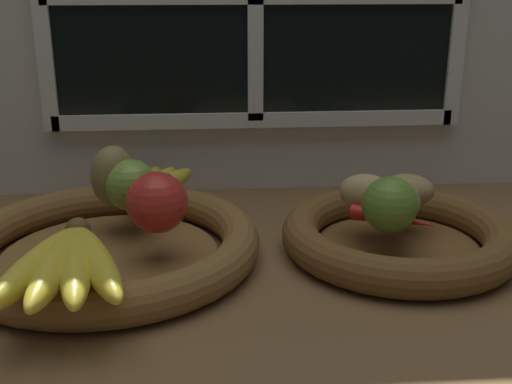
# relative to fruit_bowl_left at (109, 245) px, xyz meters

# --- Properties ---
(ground_plane) EXTENTS (1.40, 0.90, 0.03)m
(ground_plane) POSITION_rel_fruit_bowl_left_xyz_m (0.20, -0.01, -0.04)
(ground_plane) COLOR brown
(back_wall) EXTENTS (1.40, 0.05, 0.55)m
(back_wall) POSITION_rel_fruit_bowl_left_xyz_m (0.20, 0.28, 0.26)
(back_wall) COLOR silver
(back_wall) RESTS_ON ground_plane
(fruit_bowl_left) EXTENTS (0.38, 0.38, 0.05)m
(fruit_bowl_left) POSITION_rel_fruit_bowl_left_xyz_m (0.00, 0.00, 0.00)
(fruit_bowl_left) COLOR brown
(fruit_bowl_left) RESTS_ON ground_plane
(fruit_bowl_right) EXTENTS (0.30, 0.30, 0.05)m
(fruit_bowl_right) POSITION_rel_fruit_bowl_left_xyz_m (0.37, 0.00, 0.00)
(fruit_bowl_right) COLOR brown
(fruit_bowl_right) RESTS_ON ground_plane
(apple_red_right) EXTENTS (0.07, 0.07, 0.07)m
(apple_red_right) POSITION_rel_fruit_bowl_left_xyz_m (0.06, -0.02, 0.06)
(apple_red_right) COLOR red
(apple_red_right) RESTS_ON fruit_bowl_left
(apple_green_back) EXTENTS (0.07, 0.07, 0.07)m
(apple_green_back) POSITION_rel_fruit_bowl_left_xyz_m (0.02, 0.06, 0.06)
(apple_green_back) COLOR #7AA338
(apple_green_back) RESTS_ON fruit_bowl_left
(pear_brown) EXTENTS (0.08, 0.08, 0.08)m
(pear_brown) POSITION_rel_fruit_bowl_left_xyz_m (0.00, 0.07, 0.07)
(pear_brown) COLOR olive
(pear_brown) RESTS_ON fruit_bowl_left
(banana_bunch_front) EXTENTS (0.15, 0.20, 0.03)m
(banana_bunch_front) POSITION_rel_fruit_bowl_left_xyz_m (-0.02, -0.14, 0.04)
(banana_bunch_front) COLOR yellow
(banana_bunch_front) RESTS_ON fruit_bowl_left
(banana_bunch_back) EXTENTS (0.10, 0.17, 0.03)m
(banana_bunch_back) POSITION_rel_fruit_bowl_left_xyz_m (0.05, 0.12, 0.04)
(banana_bunch_back) COLOR yellow
(banana_bunch_back) RESTS_ON fruit_bowl_left
(potato_oblong) EXTENTS (0.09, 0.08, 0.05)m
(potato_oblong) POSITION_rel_fruit_bowl_left_xyz_m (0.33, 0.03, 0.05)
(potato_oblong) COLOR tan
(potato_oblong) RESTS_ON fruit_bowl_right
(potato_back) EXTENTS (0.08, 0.06, 0.04)m
(potato_back) POSITION_rel_fruit_bowl_left_xyz_m (0.39, 0.05, 0.05)
(potato_back) COLOR #A38451
(potato_back) RESTS_ON fruit_bowl_right
(potato_large) EXTENTS (0.06, 0.09, 0.05)m
(potato_large) POSITION_rel_fruit_bowl_left_xyz_m (0.37, 0.00, 0.05)
(potato_large) COLOR #A38451
(potato_large) RESTS_ON fruit_bowl_right
(lime_near) EXTENTS (0.07, 0.07, 0.07)m
(lime_near) POSITION_rel_fruit_bowl_left_xyz_m (0.34, -0.04, 0.06)
(lime_near) COLOR olive
(lime_near) RESTS_ON fruit_bowl_right
(chili_pepper) EXTENTS (0.10, 0.08, 0.02)m
(chili_pepper) POSITION_rel_fruit_bowl_left_xyz_m (0.35, -0.03, 0.04)
(chili_pepper) COLOR red
(chili_pepper) RESTS_ON fruit_bowl_right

